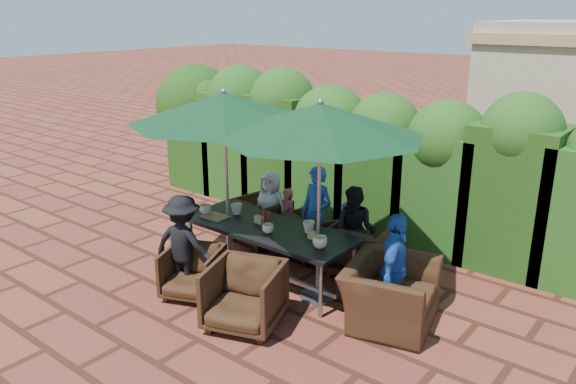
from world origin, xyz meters
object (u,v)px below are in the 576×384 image
Objects in this scene: umbrella_right at (320,121)px; chair_far_mid at (313,232)px; umbrella_left at (224,108)px; chair_end_right at (390,284)px; dining_table at (268,232)px; chair_far_right at (359,247)px; chair_far_left at (261,218)px; chair_near_left at (193,270)px; chair_near_right at (244,293)px.

umbrella_right is 2.25m from chair_far_mid.
chair_end_right is (2.42, 0.10, -1.74)m from umbrella_left.
dining_table is 0.96× the size of umbrella_left.
umbrella_left is at bearing -177.58° from umbrella_right.
umbrella_left is at bearing 24.08° from chair_far_right.
chair_far_left reaches higher than chair_far_mid.
dining_table is 2.19× the size of chair_end_right.
chair_near_left is (0.22, -0.86, -1.87)m from umbrella_left.
umbrella_left reaches higher than chair_far_mid.
chair_near_left is at bearing -117.35° from dining_table.
chair_end_right is (0.93, -0.85, 0.09)m from chair_far_right.
chair_far_mid is (0.66, 1.05, -1.86)m from umbrella_left.
umbrella_right reaches higher than chair_far_mid.
umbrella_right is at bearing 160.66° from chair_far_left.
chair_far_mid is 1.96m from chair_near_left.
umbrella_right is 3.59× the size of chair_near_left.
chair_near_left is at bearing 153.28° from chair_near_right.
chair_far_right is at bearing 87.09° from umbrella_right.
chair_near_right is (-0.25, -1.04, -1.81)m from umbrella_right.
chair_far_left is 2.43m from chair_near_right.
chair_far_mid is (-0.79, 0.99, -1.86)m from umbrella_right.
dining_table is 0.96× the size of umbrella_right.
umbrella_left is 2.55m from chair_far_right.
chair_far_left is at bearing 58.53° from chair_end_right.
chair_near_left is at bearing -75.82° from umbrella_left.
umbrella_right is 2.42m from chair_near_left.
chair_far_right is 1.95m from chair_near_right.
chair_near_right reaches higher than chair_far_left.
umbrella_right is at bearing 13.03° from chair_near_left.
chair_far_left is at bearing 135.65° from dining_table.
chair_end_right is at bearing -0.08° from chair_near_left.
chair_far_left is (-0.95, 0.93, -0.29)m from dining_table.
chair_near_right is (1.20, -0.98, -1.81)m from umbrella_left.
umbrella_right is at bearing 2.42° from umbrella_left.
chair_near_right is at bearing 117.64° from chair_end_right.
umbrella_left is at bearing 81.70° from chair_far_mid.
chair_far_right is at bearing 61.37° from chair_near_right.
umbrella_right is 3.05× the size of chair_near_right.
chair_near_right is at bearing 128.59° from chair_far_mid.
chair_far_right is 0.71× the size of chair_end_right.
chair_far_right reaches higher than chair_near_left.
dining_table is 1.36m from chair_far_left.
chair_far_left is at bearing -8.82° from chair_far_right.
chair_near_left is (-0.46, -0.89, -0.33)m from dining_table.
chair_end_right is at bearing 129.14° from chair_far_right.
umbrella_left is 1.45m from umbrella_right.
chair_far_right is at bearing 31.11° from chair_near_left.
dining_table is 1.68m from umbrella_left.
dining_table is at bearing 39.86° from chair_far_right.
chair_far_left is 1.89m from chair_near_left.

